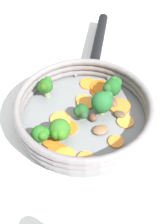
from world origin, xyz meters
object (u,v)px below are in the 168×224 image
carrot_slice_0 (120,106)px  mushroom_piece_3 (112,102)px  carrot_slice_3 (86,103)px  broccoli_floret_4 (41,134)px  mushroom_piece_0 (119,114)px  carrot_slice_6 (100,91)px  carrot_slice_10 (116,142)px  carrot_slice_13 (51,141)px  carrot_slice_5 (58,155)px  carrot_slice_8 (68,128)px  carrot_slice_7 (86,159)px  broccoli_floret_3 (45,86)px  mushroom_piece_1 (93,117)px  carrot_slice_11 (88,84)px  broccoli_floret_5 (60,131)px  carrot_slice_2 (125,122)px  broccoli_floret_0 (81,112)px  carrot_slice_4 (61,120)px  broccoli_floret_2 (113,86)px  carrot_slice_9 (65,156)px  broccoli_floret_1 (103,101)px  mushroom_piece_2 (101,130)px  skillet (84,120)px  carrot_slice_1 (83,100)px

carrot_slice_0 → mushroom_piece_3: 0.02m
carrot_slice_3 → broccoli_floret_4: bearing=-153.4°
broccoli_floret_4 → mushroom_piece_0: 0.17m
carrot_slice_3 → carrot_slice_6: (0.04, 0.02, -0.00)m
carrot_slice_0 → carrot_slice_10: 0.09m
carrot_slice_13 → broccoli_floret_4: (-0.02, 0.01, 0.02)m
carrot_slice_5 → broccoli_floret_4: broccoli_floret_4 is taller
carrot_slice_8 → mushroom_piece_0: size_ratio=1.57×
carrot_slice_7 → carrot_slice_8: 0.08m
broccoli_floret_3 → mushroom_piece_1: bearing=-57.7°
carrot_slice_6 → carrot_slice_11: size_ratio=1.08×
carrot_slice_5 → carrot_slice_10: size_ratio=1.57×
carrot_slice_8 → broccoli_floret_5: 0.04m
carrot_slice_2 → mushroom_piece_3: bearing=91.8°
carrot_slice_6 → carrot_slice_7: bearing=-123.6°
broccoli_floret_0 → mushroom_piece_1: bearing=-28.8°
carrot_slice_4 → mushroom_piece_1: (0.06, -0.02, 0.00)m
carrot_slice_3 → mushroom_piece_3: bearing=-23.4°
carrot_slice_2 → carrot_slice_10: 0.06m
broccoli_floret_2 → broccoli_floret_5: bearing=-155.4°
carrot_slice_8 → broccoli_floret_4: size_ratio=0.99×
carrot_slice_9 → broccoli_floret_5: size_ratio=0.80×
broccoli_floret_1 → broccoli_floret_2: 0.05m
broccoli_floret_4 → carrot_slice_3: bearing=26.6°
carrot_slice_7 → carrot_slice_13: size_ratio=0.91×
mushroom_piece_0 → carrot_slice_10: bearing=-123.3°
mushroom_piece_0 → broccoli_floret_1: bearing=142.1°
broccoli_floret_2 → carrot_slice_7: bearing=-133.0°
broccoli_floret_4 → mushroom_piece_2: (0.11, -0.02, -0.02)m
carrot_slice_2 → mushroom_piece_1: size_ratio=1.69×
broccoli_floret_5 → carrot_slice_13: bearing=174.5°
carrot_slice_5 → broccoli_floret_2: 0.19m
skillet → mushroom_piece_0: 0.08m
carrot_slice_2 → broccoli_floret_0: (-0.08, 0.04, 0.02)m
mushroom_piece_2 → broccoli_floret_0: bearing=114.9°
carrot_slice_11 → broccoli_floret_1: size_ratio=0.68×
skillet → carrot_slice_8: 0.05m
carrot_slice_4 → carrot_slice_9: 0.09m
carrot_slice_1 → carrot_slice_13: 0.13m
carrot_slice_2 → carrot_slice_13: size_ratio=1.02×
carrot_slice_13 → carrot_slice_9: bearing=-74.2°
carrot_slice_8 → broccoli_floret_4: broccoli_floret_4 is taller
carrot_slice_11 → broccoli_floret_4: bearing=-142.4°
carrot_slice_10 → mushroom_piece_3: 0.10m
carrot_slice_0 → carrot_slice_8: carrot_slice_0 is taller
broccoli_floret_3 → broccoli_floret_0: bearing=-64.0°
broccoli_floret_2 → mushroom_piece_1: size_ratio=2.34×
carrot_slice_7 → broccoli_floret_0: bearing=71.2°
broccoli_floret_0 → broccoli_floret_3: broccoli_floret_3 is taller
carrot_slice_0 → carrot_slice_7: (-0.12, -0.09, -0.00)m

